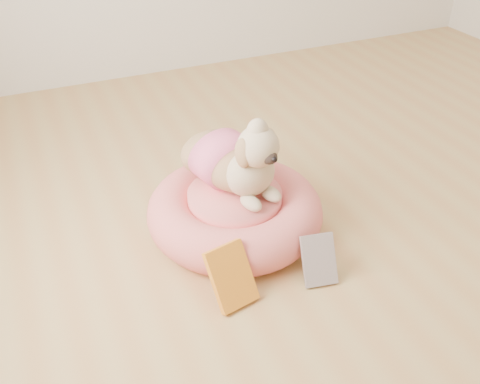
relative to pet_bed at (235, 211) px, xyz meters
name	(u,v)px	position (x,y,z in m)	size (l,w,h in m)	color
floor	(446,272)	(0.59, -0.54, -0.08)	(4.50, 4.50, 0.00)	tan
pet_bed	(235,211)	(0.00, 0.00, 0.00)	(0.68, 0.68, 0.18)	#F05E64
dog	(235,147)	(0.02, 0.04, 0.26)	(0.32, 0.47, 0.34)	brown
book_yellow	(231,276)	(-0.16, -0.34, 0.01)	(0.14, 0.03, 0.21)	yellow
book_white	(319,260)	(0.16, -0.37, 0.00)	(0.12, 0.02, 0.18)	white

